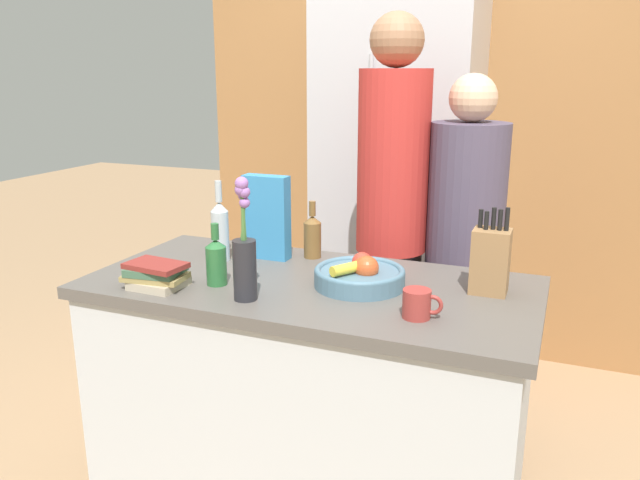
{
  "coord_description": "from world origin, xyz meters",
  "views": [
    {
      "loc": [
        0.76,
        -1.79,
        1.58
      ],
      "look_at": [
        0.0,
        0.09,
        1.03
      ],
      "focal_mm": 35.0,
      "sensor_mm": 36.0,
      "label": 1
    }
  ],
  "objects_px": {
    "coffee_mug": "(418,304)",
    "bottle_vinegar": "(312,235)",
    "refrigerator": "(397,184)",
    "person_in_blue": "(464,249)",
    "cereal_box": "(267,217)",
    "person_at_sink": "(392,209)",
    "bottle_oil": "(216,261)",
    "book_stack": "(157,275)",
    "bottle_wine": "(220,229)",
    "knife_block": "(490,260)",
    "flower_vase": "(244,254)",
    "fruit_bowl": "(360,274)"
  },
  "relations": [
    {
      "from": "bottle_vinegar",
      "to": "book_stack",
      "type": "bearing_deg",
      "value": -124.02
    },
    {
      "from": "book_stack",
      "to": "bottle_vinegar",
      "type": "xyz_separation_m",
      "value": [
        0.33,
        0.49,
        0.04
      ]
    },
    {
      "from": "book_stack",
      "to": "person_at_sink",
      "type": "xyz_separation_m",
      "value": [
        0.53,
        0.85,
        0.08
      ]
    },
    {
      "from": "flower_vase",
      "to": "bottle_wine",
      "type": "relative_size",
      "value": 1.28
    },
    {
      "from": "coffee_mug",
      "to": "bottle_oil",
      "type": "relative_size",
      "value": 0.56
    },
    {
      "from": "fruit_bowl",
      "to": "book_stack",
      "type": "bearing_deg",
      "value": -156.94
    },
    {
      "from": "cereal_box",
      "to": "bottle_oil",
      "type": "xyz_separation_m",
      "value": [
        -0.02,
        -0.33,
        -0.07
      ]
    },
    {
      "from": "bottle_oil",
      "to": "person_in_blue",
      "type": "distance_m",
      "value": 1.04
    },
    {
      "from": "bottle_wine",
      "to": "knife_block",
      "type": "bearing_deg",
      "value": 0.72
    },
    {
      "from": "fruit_bowl",
      "to": "person_in_blue",
      "type": "relative_size",
      "value": 0.19
    },
    {
      "from": "fruit_bowl",
      "to": "person_at_sink",
      "type": "distance_m",
      "value": 0.61
    },
    {
      "from": "flower_vase",
      "to": "person_in_blue",
      "type": "distance_m",
      "value": 1.03
    },
    {
      "from": "coffee_mug",
      "to": "bottle_vinegar",
      "type": "bearing_deg",
      "value": 139.18
    },
    {
      "from": "bottle_wine",
      "to": "bottle_vinegar",
      "type": "bearing_deg",
      "value": 27.83
    },
    {
      "from": "book_stack",
      "to": "bottle_oil",
      "type": "distance_m",
      "value": 0.19
    },
    {
      "from": "cereal_box",
      "to": "person_at_sink",
      "type": "relative_size",
      "value": 0.17
    },
    {
      "from": "refrigerator",
      "to": "person_in_blue",
      "type": "distance_m",
      "value": 0.85
    },
    {
      "from": "bottle_wine",
      "to": "person_at_sink",
      "type": "height_order",
      "value": "person_at_sink"
    },
    {
      "from": "refrigerator",
      "to": "person_in_blue",
      "type": "height_order",
      "value": "refrigerator"
    },
    {
      "from": "fruit_bowl",
      "to": "flower_vase",
      "type": "xyz_separation_m",
      "value": [
        -0.28,
        -0.24,
        0.11
      ]
    },
    {
      "from": "book_stack",
      "to": "knife_block",
      "type": "bearing_deg",
      "value": 19.39
    },
    {
      "from": "person_at_sink",
      "to": "book_stack",
      "type": "bearing_deg",
      "value": -117.39
    },
    {
      "from": "knife_block",
      "to": "person_at_sink",
      "type": "distance_m",
      "value": 0.68
    },
    {
      "from": "bottle_vinegar",
      "to": "coffee_mug",
      "type": "bearing_deg",
      "value": -40.82
    },
    {
      "from": "cereal_box",
      "to": "person_in_blue",
      "type": "xyz_separation_m",
      "value": [
        0.65,
        0.47,
        -0.18
      ]
    },
    {
      "from": "cereal_box",
      "to": "knife_block",
      "type": "bearing_deg",
      "value": -5.43
    },
    {
      "from": "refrigerator",
      "to": "person_at_sink",
      "type": "relative_size",
      "value": 1.11
    },
    {
      "from": "refrigerator",
      "to": "book_stack",
      "type": "xyz_separation_m",
      "value": [
        -0.36,
        -1.6,
        -0.05
      ]
    },
    {
      "from": "knife_block",
      "to": "bottle_oil",
      "type": "distance_m",
      "value": 0.87
    },
    {
      "from": "person_in_blue",
      "to": "person_at_sink",
      "type": "bearing_deg",
      "value": -165.49
    },
    {
      "from": "cereal_box",
      "to": "person_in_blue",
      "type": "bearing_deg",
      "value": 35.97
    },
    {
      "from": "coffee_mug",
      "to": "person_in_blue",
      "type": "relative_size",
      "value": 0.07
    },
    {
      "from": "bottle_oil",
      "to": "coffee_mug",
      "type": "bearing_deg",
      "value": -3.01
    },
    {
      "from": "bottle_vinegar",
      "to": "flower_vase",
      "type": "bearing_deg",
      "value": -92.19
    },
    {
      "from": "bottle_oil",
      "to": "bottle_wine",
      "type": "relative_size",
      "value": 0.69
    },
    {
      "from": "bottle_vinegar",
      "to": "bottle_wine",
      "type": "xyz_separation_m",
      "value": [
        -0.3,
        -0.16,
        0.03
      ]
    },
    {
      "from": "knife_block",
      "to": "bottle_wine",
      "type": "xyz_separation_m",
      "value": [
        -0.96,
        -0.01,
        0.01
      ]
    },
    {
      "from": "flower_vase",
      "to": "cereal_box",
      "type": "height_order",
      "value": "flower_vase"
    },
    {
      "from": "bottle_oil",
      "to": "knife_block",
      "type": "bearing_deg",
      "value": 16.89
    },
    {
      "from": "coffee_mug",
      "to": "person_at_sink",
      "type": "relative_size",
      "value": 0.06
    },
    {
      "from": "flower_vase",
      "to": "book_stack",
      "type": "xyz_separation_m",
      "value": [
        -0.31,
        -0.01,
        -0.1
      ]
    },
    {
      "from": "coffee_mug",
      "to": "bottle_oil",
      "type": "height_order",
      "value": "bottle_oil"
    },
    {
      "from": "refrigerator",
      "to": "bottle_wine",
      "type": "bearing_deg",
      "value": -104.26
    },
    {
      "from": "refrigerator",
      "to": "book_stack",
      "type": "bearing_deg",
      "value": -102.57
    },
    {
      "from": "bottle_vinegar",
      "to": "fruit_bowl",
      "type": "bearing_deg",
      "value": -41.91
    },
    {
      "from": "cereal_box",
      "to": "bottle_wine",
      "type": "xyz_separation_m",
      "value": [
        -0.14,
        -0.09,
        -0.04
      ]
    },
    {
      "from": "knife_block",
      "to": "bottle_vinegar",
      "type": "relative_size",
      "value": 1.29
    },
    {
      "from": "refrigerator",
      "to": "coffee_mug",
      "type": "height_order",
      "value": "refrigerator"
    },
    {
      "from": "bottle_vinegar",
      "to": "bottle_wine",
      "type": "height_order",
      "value": "bottle_wine"
    },
    {
      "from": "refrigerator",
      "to": "coffee_mug",
      "type": "xyz_separation_m",
      "value": [
        0.48,
        -1.54,
        -0.05
      ]
    }
  ]
}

